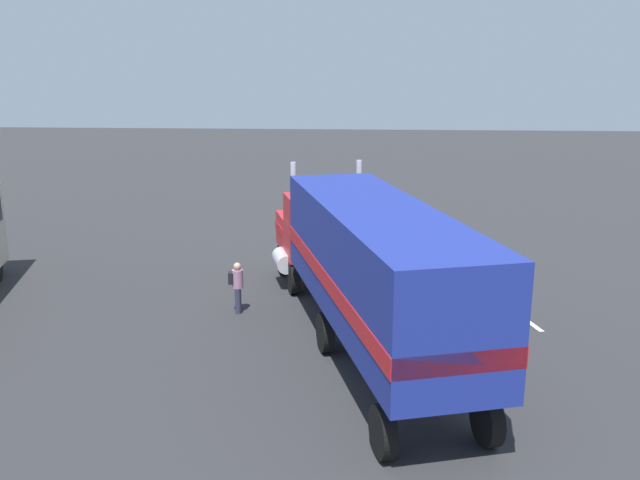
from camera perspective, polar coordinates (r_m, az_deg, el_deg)
The scene contains 5 objects.
ground_plane at distance 24.39m, azimuth 0.16°, elevation -3.56°, with size 120.00×120.00×0.00m, color #2D2D30.
lane_stripe_near at distance 22.45m, azimuth 8.79°, elevation -5.34°, with size 4.40×0.16×0.01m, color silver.
lane_stripe_mid at distance 22.83m, azimuth 15.36°, elevation -5.36°, with size 4.40×0.16×0.01m, color silver.
semi_truck at distance 18.23m, azimuth 3.73°, elevation -1.54°, with size 14.28×6.38×4.50m.
person_bystander at distance 21.35m, azimuth -6.94°, elevation -3.79°, with size 0.34×0.46×1.63m.
Camera 1 is at (-23.15, -1.52, 7.52)m, focal length 38.30 mm.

